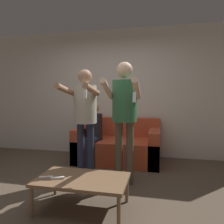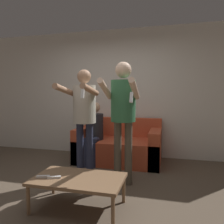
{
  "view_description": "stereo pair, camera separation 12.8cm",
  "coord_description": "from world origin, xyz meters",
  "px_view_note": "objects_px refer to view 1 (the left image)",
  "views": [
    {
      "loc": [
        1.03,
        -2.66,
        1.31
      ],
      "look_at": [
        0.23,
        0.96,
        1.02
      ],
      "focal_mm": 35.0,
      "sensor_mm": 36.0,
      "label": 1
    },
    {
      "loc": [
        1.16,
        -2.63,
        1.31
      ],
      "look_at": [
        0.23,
        0.96,
        1.02
      ],
      "focal_mm": 35.0,
      "sensor_mm": 36.0,
      "label": 2
    }
  ],
  "objects_px": {
    "couch": "(118,147)",
    "person_seated": "(93,129)",
    "person_standing_right": "(124,107)",
    "coffee_table": "(82,181)",
    "remote_far": "(58,178)",
    "remote_near": "(46,177)",
    "person_standing_left": "(85,111)"
  },
  "relations": [
    {
      "from": "couch",
      "to": "person_seated",
      "type": "relative_size",
      "value": 1.38
    },
    {
      "from": "person_standing_right",
      "to": "coffee_table",
      "type": "xyz_separation_m",
      "value": [
        -0.35,
        -0.8,
        -0.8
      ]
    },
    {
      "from": "couch",
      "to": "coffee_table",
      "type": "xyz_separation_m",
      "value": [
        -0.06,
        -1.88,
        0.04
      ]
    },
    {
      "from": "person_standing_right",
      "to": "remote_far",
      "type": "height_order",
      "value": "person_standing_right"
    },
    {
      "from": "remote_far",
      "to": "person_standing_right",
      "type": "bearing_deg",
      "value": 55.61
    },
    {
      "from": "person_seated",
      "to": "remote_near",
      "type": "relative_size",
      "value": 7.68
    },
    {
      "from": "person_standing_right",
      "to": "remote_near",
      "type": "height_order",
      "value": "person_standing_right"
    },
    {
      "from": "coffee_table",
      "to": "couch",
      "type": "bearing_deg",
      "value": 88.3
    },
    {
      "from": "person_seated",
      "to": "remote_near",
      "type": "distance_m",
      "value": 1.79
    },
    {
      "from": "person_standing_left",
      "to": "person_seated",
      "type": "relative_size",
      "value": 1.44
    },
    {
      "from": "person_standing_right",
      "to": "remote_near",
      "type": "relative_size",
      "value": 11.63
    },
    {
      "from": "couch",
      "to": "coffee_table",
      "type": "height_order",
      "value": "couch"
    },
    {
      "from": "person_standing_left",
      "to": "coffee_table",
      "type": "bearing_deg",
      "value": -73.11
    },
    {
      "from": "couch",
      "to": "person_standing_left",
      "type": "distance_m",
      "value": 1.36
    },
    {
      "from": "couch",
      "to": "coffee_table",
      "type": "relative_size",
      "value": 1.56
    },
    {
      "from": "couch",
      "to": "remote_far",
      "type": "xyz_separation_m",
      "value": [
        -0.31,
        -1.97,
        0.09
      ]
    },
    {
      "from": "remote_near",
      "to": "person_standing_right",
      "type": "bearing_deg",
      "value": 50.53
    },
    {
      "from": "couch",
      "to": "person_seated",
      "type": "xyz_separation_m",
      "value": [
        -0.44,
        -0.22,
        0.36
      ]
    },
    {
      "from": "person_standing_left",
      "to": "remote_near",
      "type": "height_order",
      "value": "person_standing_left"
    },
    {
      "from": "person_standing_left",
      "to": "remote_near",
      "type": "bearing_deg",
      "value": -99.4
    },
    {
      "from": "person_standing_right",
      "to": "remote_near",
      "type": "xyz_separation_m",
      "value": [
        -0.75,
        -0.91,
        -0.76
      ]
    },
    {
      "from": "remote_far",
      "to": "remote_near",
      "type": "bearing_deg",
      "value": -174.91
    },
    {
      "from": "couch",
      "to": "remote_near",
      "type": "distance_m",
      "value": 2.03
    },
    {
      "from": "couch",
      "to": "person_standing_right",
      "type": "distance_m",
      "value": 1.4
    },
    {
      "from": "person_seated",
      "to": "remote_far",
      "type": "xyz_separation_m",
      "value": [
        0.13,
        -1.75,
        -0.28
      ]
    },
    {
      "from": "person_standing_right",
      "to": "coffee_table",
      "type": "height_order",
      "value": "person_standing_right"
    },
    {
      "from": "person_standing_right",
      "to": "person_seated",
      "type": "distance_m",
      "value": 1.23
    },
    {
      "from": "person_standing_right",
      "to": "remote_far",
      "type": "relative_size",
      "value": 11.7
    },
    {
      "from": "couch",
      "to": "remote_far",
      "type": "bearing_deg",
      "value": -99.05
    },
    {
      "from": "person_seated",
      "to": "remote_near",
      "type": "xyz_separation_m",
      "value": [
        -0.0,
        -1.76,
        -0.28
      ]
    },
    {
      "from": "remote_far",
      "to": "couch",
      "type": "bearing_deg",
      "value": 80.95
    },
    {
      "from": "remote_far",
      "to": "person_seated",
      "type": "bearing_deg",
      "value": 94.24
    }
  ]
}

